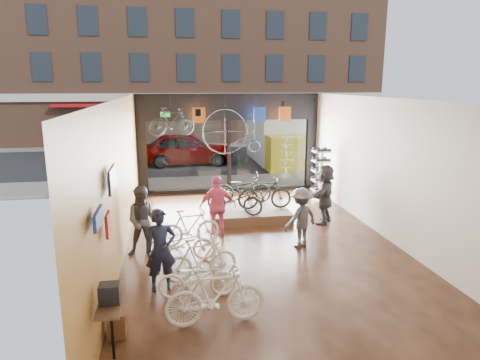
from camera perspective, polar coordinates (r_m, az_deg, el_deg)
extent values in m
cube|color=black|center=(11.39, 2.89, -8.81)|extent=(7.00, 12.00, 0.04)
cube|color=black|center=(10.61, 3.12, 10.87)|extent=(7.00, 12.00, 0.04)
cube|color=#B18D3C|center=(10.66, -15.81, 0.00)|extent=(0.04, 12.00, 3.80)
cube|color=beige|center=(12.09, 19.52, 1.21)|extent=(0.04, 12.00, 3.80)
cube|color=beige|center=(5.40, 17.27, -12.59)|extent=(7.00, 0.04, 3.80)
cube|color=#198C26|center=(16.26, -9.93, 8.61)|extent=(0.35, 0.06, 0.18)
cube|color=black|center=(25.79, -4.27, 3.36)|extent=(30.00, 18.00, 0.02)
cube|color=slate|center=(18.17, -1.97, -0.34)|extent=(30.00, 2.40, 0.12)
cube|color=slate|center=(29.72, -5.00, 4.73)|extent=(30.00, 2.00, 0.12)
cube|color=brown|center=(32.06, -5.63, 17.73)|extent=(26.00, 5.00, 14.00)
imported|color=gray|center=(22.61, -7.23, 4.16)|extent=(4.93, 1.98, 1.68)
imported|color=silver|center=(7.74, -3.34, -15.18)|extent=(1.82, 0.61, 1.08)
imported|color=silver|center=(8.70, -5.72, -12.86)|extent=(1.56, 0.57, 0.82)
imported|color=silver|center=(9.36, -5.23, -10.46)|extent=(1.65, 0.72, 0.96)
imported|color=silver|center=(10.44, -7.79, -8.36)|extent=(1.66, 0.71, 0.85)
imported|color=silver|center=(11.33, -6.70, -6.27)|extent=(1.68, 0.79, 0.98)
cube|color=#483522|center=(13.59, 1.30, -4.45)|extent=(2.40, 1.80, 0.30)
imported|color=black|center=(12.91, -0.74, -2.52)|extent=(1.85, 1.41, 0.93)
imported|color=black|center=(13.41, 3.32, -1.76)|extent=(1.72, 0.54, 1.03)
imported|color=black|center=(14.08, 0.36, -1.11)|extent=(1.94, 0.87, 0.99)
imported|color=#161C33|center=(8.94, -10.51, -9.14)|extent=(0.70, 0.53, 1.72)
imported|color=#3F3F44|center=(10.77, -12.71, -5.35)|extent=(0.86, 0.67, 1.75)
imported|color=#CC4C72|center=(11.74, -2.99, -3.56)|extent=(1.02, 0.43, 1.74)
imported|color=#3F3F44|center=(11.16, 8.11, -5.01)|extent=(1.17, 0.97, 1.57)
imported|color=#3F3F44|center=(13.18, 11.23, -1.82)|extent=(1.41, 1.68, 1.81)
imported|color=black|center=(14.60, -9.18, 7.70)|extent=(1.64, 0.76, 0.95)
cube|color=#CC5919|center=(15.63, -5.48, 8.58)|extent=(0.45, 0.03, 0.55)
cube|color=#1E3F99|center=(15.94, 2.64, 8.71)|extent=(0.45, 0.03, 0.55)
cube|color=#CC5919|center=(16.17, 6.00, 8.71)|extent=(0.45, 0.03, 0.55)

